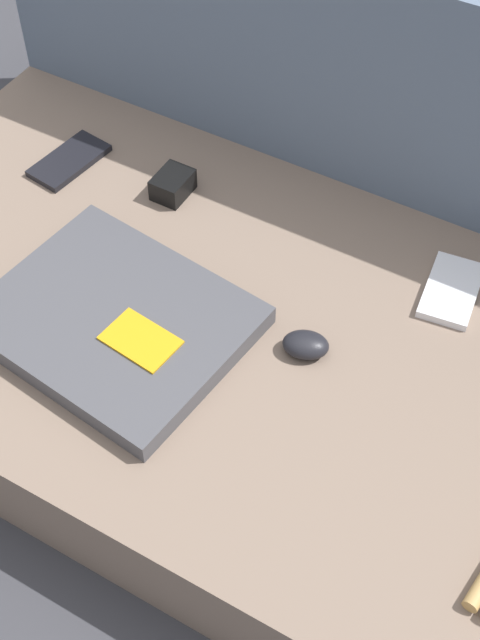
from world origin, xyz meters
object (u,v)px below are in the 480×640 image
(phone_silver, at_px, (69,161))
(charger_brick, at_px, (173,185))
(computer_mouse, at_px, (306,345))
(phone_black, at_px, (452,290))
(laptop, at_px, (115,321))

(phone_silver, bearing_deg, charger_brick, 14.80)
(computer_mouse, height_order, phone_silver, computer_mouse)
(phone_black, relative_size, charger_brick, 2.08)
(charger_brick, bearing_deg, phone_black, 2.65)
(phone_silver, bearing_deg, phone_black, 11.60)
(phone_silver, bearing_deg, computer_mouse, -9.07)
(computer_mouse, height_order, phone_black, computer_mouse)
(computer_mouse, distance_m, phone_black, 0.22)
(charger_brick, bearing_deg, laptop, -73.85)
(computer_mouse, height_order, charger_brick, charger_brick)
(computer_mouse, relative_size, phone_black, 0.56)
(phone_black, bearing_deg, phone_silver, 176.55)
(laptop, bearing_deg, phone_black, 44.31)
(phone_silver, xyz_separation_m, charger_brick, (0.17, 0.02, 0.01))
(phone_black, bearing_deg, computer_mouse, -131.43)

